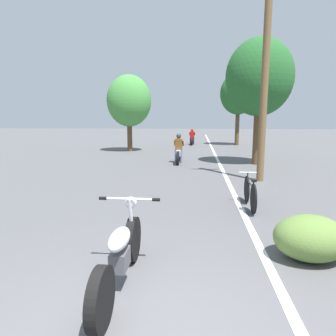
# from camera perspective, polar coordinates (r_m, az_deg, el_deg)

# --- Properties ---
(lane_stripe_edge) EXTENTS (0.14, 48.00, 0.01)m
(lane_stripe_edge) POSITION_cam_1_polar(r_m,az_deg,el_deg) (15.65, 9.48, 1.46)
(lane_stripe_edge) COLOR white
(lane_stripe_edge) RESTS_ON ground
(utility_pole) EXTENTS (1.10, 0.24, 7.12)m
(utility_pole) POSITION_cam_1_polar(r_m,az_deg,el_deg) (10.80, 18.02, 17.01)
(utility_pole) COLOR brown
(utility_pole) RESTS_ON ground
(roadside_tree_right_near) EXTENTS (3.03, 2.73, 5.73)m
(roadside_tree_right_near) POSITION_cam_1_polar(r_m,az_deg,el_deg) (14.72, 17.01, 16.12)
(roadside_tree_right_near) COLOR #513A23
(roadside_tree_right_near) RESTS_ON ground
(roadside_tree_right_far) EXTENTS (2.86, 2.57, 5.72)m
(roadside_tree_right_far) POSITION_cam_1_polar(r_m,az_deg,el_deg) (24.88, 13.27, 13.58)
(roadside_tree_right_far) COLOR #513A23
(roadside_tree_right_far) RESTS_ON ground
(roadside_tree_left) EXTENTS (2.86, 2.58, 4.90)m
(roadside_tree_left) POSITION_cam_1_polar(r_m,az_deg,el_deg) (19.89, -7.44, 12.52)
(roadside_tree_left) COLOR #513A23
(roadside_tree_left) RESTS_ON ground
(roadside_bush) EXTENTS (1.10, 0.88, 0.70)m
(roadside_bush) POSITION_cam_1_polar(r_m,az_deg,el_deg) (5.16, 25.48, -11.94)
(roadside_bush) COLOR #5B7A38
(roadside_bush) RESTS_ON ground
(motorcycle_foreground) EXTENTS (0.88, 2.21, 1.04)m
(motorcycle_foreground) POSITION_cam_1_polar(r_m,az_deg,el_deg) (4.02, -9.03, -15.93)
(motorcycle_foreground) COLOR black
(motorcycle_foreground) RESTS_ON ground
(motorcycle_rider_lead) EXTENTS (0.50, 2.02, 1.42)m
(motorcycle_rider_lead) POSITION_cam_1_polar(r_m,az_deg,el_deg) (14.53, 2.05, 3.10)
(motorcycle_rider_lead) COLOR black
(motorcycle_rider_lead) RESTS_ON ground
(motorcycle_rider_far) EXTENTS (0.50, 2.10, 1.30)m
(motorcycle_rider_far) POSITION_cam_1_polar(r_m,az_deg,el_deg) (24.81, 4.61, 5.61)
(motorcycle_rider_far) COLOR black
(motorcycle_rider_far) RESTS_ON ground
(bicycle_parked) EXTENTS (0.44, 1.64, 0.81)m
(bicycle_parked) POSITION_cam_1_polar(r_m,az_deg,el_deg) (7.53, 15.35, -4.56)
(bicycle_parked) COLOR black
(bicycle_parked) RESTS_ON ground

